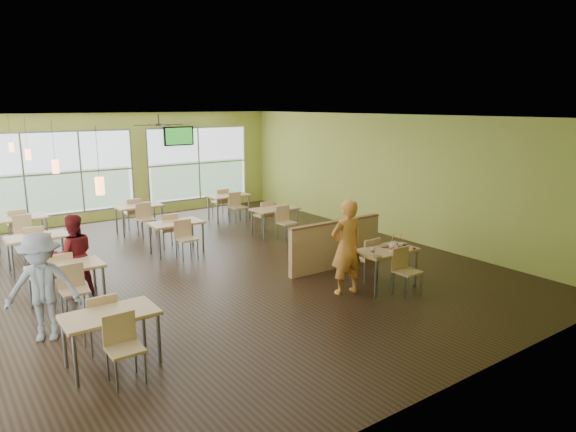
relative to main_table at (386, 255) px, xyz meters
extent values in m
plane|color=black|center=(-2.00, 3.00, -0.63)|extent=(12.00, 12.00, 0.00)
plane|color=white|center=(-2.00, 3.00, 2.57)|extent=(12.00, 12.00, 0.00)
cube|color=#B3BB4B|center=(-2.00, 9.00, 0.97)|extent=(10.00, 0.04, 3.20)
cube|color=#B3BB4B|center=(-2.00, -3.00, 0.97)|extent=(10.00, 0.04, 3.20)
cube|color=#B3BB4B|center=(3.00, 3.00, 0.97)|extent=(0.04, 12.00, 3.20)
cube|color=white|center=(-4.00, 8.98, 0.89)|extent=(4.50, 0.02, 2.35)
cube|color=white|center=(0.50, 8.98, 0.89)|extent=(3.50, 0.02, 2.35)
cube|color=#B7BABC|center=(-1.75, 8.97, -0.28)|extent=(8.00, 0.04, 0.05)
cube|color=#DDB577|center=(0.00, 0.00, 0.10)|extent=(1.20, 0.70, 0.04)
cube|color=brown|center=(0.00, 0.00, 0.07)|extent=(1.22, 0.71, 0.01)
cylinder|color=slate|center=(-0.54, -0.29, -0.28)|extent=(0.05, 0.05, 0.71)
cylinder|color=slate|center=(0.54, -0.29, -0.28)|extent=(0.05, 0.05, 0.71)
cylinder|color=slate|center=(-0.54, 0.29, -0.28)|extent=(0.05, 0.05, 0.71)
cylinder|color=slate|center=(0.54, 0.29, -0.28)|extent=(0.05, 0.05, 0.71)
cube|color=#DDB577|center=(0.00, 0.55, -0.18)|extent=(0.42, 0.42, 0.04)
cube|color=#DDB577|center=(0.00, 0.74, 0.04)|extent=(0.42, 0.04, 0.40)
cube|color=#DDB577|center=(0.00, -0.55, -0.18)|extent=(0.42, 0.42, 0.04)
cube|color=#DDB577|center=(0.00, -0.74, 0.04)|extent=(0.42, 0.04, 0.40)
cube|color=#DDB577|center=(0.00, 1.45, -0.13)|extent=(2.40, 0.12, 1.00)
cube|color=brown|center=(0.00, 1.45, 0.39)|extent=(2.40, 0.14, 0.04)
cube|color=#DDB577|center=(-5.20, 0.00, 0.10)|extent=(1.20, 0.70, 0.04)
cube|color=brown|center=(-5.20, 0.00, 0.07)|extent=(1.22, 0.71, 0.01)
cylinder|color=slate|center=(-5.74, -0.29, -0.28)|extent=(0.05, 0.05, 0.71)
cylinder|color=slate|center=(-4.66, -0.29, -0.28)|extent=(0.05, 0.05, 0.71)
cylinder|color=slate|center=(-5.74, 0.29, -0.28)|extent=(0.05, 0.05, 0.71)
cylinder|color=slate|center=(-4.66, 0.29, -0.28)|extent=(0.05, 0.05, 0.71)
cube|color=#DDB577|center=(-5.20, 0.55, -0.18)|extent=(0.42, 0.42, 0.04)
cube|color=#DDB577|center=(-5.20, 0.74, 0.04)|extent=(0.42, 0.04, 0.40)
cube|color=#DDB577|center=(-5.20, -0.55, -0.18)|extent=(0.42, 0.42, 0.04)
cube|color=#DDB577|center=(-5.20, -0.74, 0.04)|extent=(0.42, 0.04, 0.40)
cube|color=#DDB577|center=(-5.20, 2.50, 0.10)|extent=(1.20, 0.70, 0.04)
cube|color=brown|center=(-5.20, 2.50, 0.07)|extent=(1.22, 0.71, 0.01)
cylinder|color=slate|center=(-5.74, 2.21, -0.28)|extent=(0.05, 0.05, 0.71)
cylinder|color=slate|center=(-4.66, 2.21, -0.28)|extent=(0.05, 0.05, 0.71)
cylinder|color=slate|center=(-5.74, 2.79, -0.28)|extent=(0.05, 0.05, 0.71)
cylinder|color=slate|center=(-4.66, 2.79, -0.28)|extent=(0.05, 0.05, 0.71)
cube|color=#DDB577|center=(-5.20, 3.05, -0.18)|extent=(0.42, 0.42, 0.04)
cube|color=#DDB577|center=(-5.20, 3.24, 0.04)|extent=(0.42, 0.04, 0.40)
cube|color=#DDB577|center=(-5.20, 1.95, -0.18)|extent=(0.42, 0.42, 0.04)
cube|color=#DDB577|center=(-5.20, 1.76, 0.04)|extent=(0.42, 0.04, 0.40)
cube|color=#DDB577|center=(-5.20, 5.00, 0.10)|extent=(1.20, 0.70, 0.04)
cube|color=brown|center=(-5.20, 5.00, 0.07)|extent=(1.22, 0.71, 0.01)
cylinder|color=slate|center=(-5.74, 4.71, -0.28)|extent=(0.05, 0.05, 0.71)
cylinder|color=slate|center=(-4.66, 4.71, -0.28)|extent=(0.05, 0.05, 0.71)
cylinder|color=slate|center=(-5.74, 5.29, -0.28)|extent=(0.05, 0.05, 0.71)
cylinder|color=slate|center=(-4.66, 5.29, -0.28)|extent=(0.05, 0.05, 0.71)
cube|color=#DDB577|center=(-5.20, 5.55, -0.18)|extent=(0.42, 0.42, 0.04)
cube|color=#DDB577|center=(-5.20, 5.74, 0.04)|extent=(0.42, 0.04, 0.40)
cube|color=#DDB577|center=(-5.20, 4.45, -0.18)|extent=(0.42, 0.42, 0.04)
cube|color=#DDB577|center=(-5.20, 4.26, 0.04)|extent=(0.42, 0.04, 0.40)
cube|color=#DDB577|center=(-5.20, 7.20, 0.10)|extent=(1.20, 0.70, 0.04)
cube|color=brown|center=(-5.20, 7.20, 0.07)|extent=(1.22, 0.71, 0.01)
cylinder|color=slate|center=(-4.66, 6.91, -0.28)|extent=(0.05, 0.05, 0.71)
cylinder|color=slate|center=(-4.66, 7.49, -0.28)|extent=(0.05, 0.05, 0.71)
cube|color=#DDB577|center=(-5.20, 7.75, -0.18)|extent=(0.42, 0.42, 0.04)
cube|color=#DDB577|center=(-5.20, 7.94, 0.04)|extent=(0.42, 0.04, 0.40)
cube|color=#DDB577|center=(-5.20, 6.65, -0.18)|extent=(0.42, 0.42, 0.04)
cube|color=#DDB577|center=(-5.20, 6.46, 0.04)|extent=(0.42, 0.04, 0.40)
cube|color=#DDB577|center=(-2.30, 4.50, 0.10)|extent=(1.20, 0.70, 0.04)
cube|color=brown|center=(-2.30, 4.50, 0.07)|extent=(1.22, 0.71, 0.01)
cylinder|color=slate|center=(-2.84, 4.21, -0.28)|extent=(0.05, 0.05, 0.71)
cylinder|color=slate|center=(-1.76, 4.21, -0.28)|extent=(0.05, 0.05, 0.71)
cylinder|color=slate|center=(-2.84, 4.79, -0.28)|extent=(0.05, 0.05, 0.71)
cylinder|color=slate|center=(-1.76, 4.79, -0.28)|extent=(0.05, 0.05, 0.71)
cube|color=#DDB577|center=(-2.30, 5.05, -0.18)|extent=(0.42, 0.42, 0.04)
cube|color=#DDB577|center=(-2.30, 5.24, 0.04)|extent=(0.42, 0.04, 0.40)
cube|color=#DDB577|center=(-2.30, 3.95, -0.18)|extent=(0.42, 0.42, 0.04)
cube|color=#DDB577|center=(-2.30, 3.76, 0.04)|extent=(0.42, 0.04, 0.40)
cube|color=#DDB577|center=(-2.30, 7.00, 0.10)|extent=(1.20, 0.70, 0.04)
cube|color=brown|center=(-2.30, 7.00, 0.07)|extent=(1.22, 0.71, 0.01)
cylinder|color=slate|center=(-2.84, 6.71, -0.28)|extent=(0.05, 0.05, 0.71)
cylinder|color=slate|center=(-1.76, 6.71, -0.28)|extent=(0.05, 0.05, 0.71)
cylinder|color=slate|center=(-2.84, 7.29, -0.28)|extent=(0.05, 0.05, 0.71)
cylinder|color=slate|center=(-1.76, 7.29, -0.28)|extent=(0.05, 0.05, 0.71)
cube|color=#DDB577|center=(-2.30, 7.55, -0.18)|extent=(0.42, 0.42, 0.04)
cube|color=#DDB577|center=(-2.30, 7.74, 0.04)|extent=(0.42, 0.04, 0.40)
cube|color=#DDB577|center=(-2.30, 6.45, -0.18)|extent=(0.42, 0.42, 0.04)
cube|color=#DDB577|center=(-2.30, 6.26, 0.04)|extent=(0.42, 0.04, 0.40)
cube|color=#DDB577|center=(0.50, 4.50, 0.10)|extent=(1.20, 0.70, 0.04)
cube|color=brown|center=(0.50, 4.50, 0.07)|extent=(1.22, 0.71, 0.01)
cylinder|color=slate|center=(-0.04, 4.21, -0.28)|extent=(0.05, 0.05, 0.71)
cylinder|color=slate|center=(1.04, 4.21, -0.28)|extent=(0.05, 0.05, 0.71)
cylinder|color=slate|center=(-0.04, 4.79, -0.28)|extent=(0.05, 0.05, 0.71)
cylinder|color=slate|center=(1.04, 4.79, -0.28)|extent=(0.05, 0.05, 0.71)
cube|color=#DDB577|center=(0.50, 5.05, -0.18)|extent=(0.42, 0.42, 0.04)
cube|color=#DDB577|center=(0.50, 5.24, 0.04)|extent=(0.42, 0.04, 0.40)
cube|color=#DDB577|center=(0.50, 3.95, -0.18)|extent=(0.42, 0.42, 0.04)
cube|color=#DDB577|center=(0.50, 3.76, 0.04)|extent=(0.42, 0.04, 0.40)
cube|color=#DDB577|center=(0.50, 7.00, 0.10)|extent=(1.20, 0.70, 0.04)
cube|color=brown|center=(0.50, 7.00, 0.07)|extent=(1.22, 0.71, 0.01)
cylinder|color=slate|center=(-0.04, 6.71, -0.28)|extent=(0.05, 0.05, 0.71)
cylinder|color=slate|center=(1.04, 6.71, -0.28)|extent=(0.05, 0.05, 0.71)
cylinder|color=slate|center=(-0.04, 7.29, -0.28)|extent=(0.05, 0.05, 0.71)
cylinder|color=slate|center=(1.04, 7.29, -0.28)|extent=(0.05, 0.05, 0.71)
cube|color=#DDB577|center=(0.50, 7.55, -0.18)|extent=(0.42, 0.42, 0.04)
cube|color=#DDB577|center=(0.50, 7.74, 0.04)|extent=(0.42, 0.04, 0.40)
cube|color=#DDB577|center=(0.50, 6.45, -0.18)|extent=(0.42, 0.42, 0.04)
cube|color=#DDB577|center=(0.50, 6.26, 0.04)|extent=(0.42, 0.04, 0.40)
cylinder|color=#2D2119|center=(-5.20, 0.00, 2.22)|extent=(0.01, 0.01, 0.70)
cylinder|color=#F48246|center=(-5.20, 0.00, 1.82)|extent=(0.11, 0.11, 0.22)
cylinder|color=#2D2119|center=(-5.20, 2.50, 2.22)|extent=(0.01, 0.01, 0.70)
cylinder|color=#F48246|center=(-5.20, 2.50, 1.82)|extent=(0.11, 0.11, 0.22)
cylinder|color=#2D2119|center=(-5.20, 5.00, 2.22)|extent=(0.01, 0.01, 0.70)
cylinder|color=#F48246|center=(-5.20, 5.00, 1.82)|extent=(0.11, 0.11, 0.22)
cylinder|color=#2D2119|center=(-5.20, 7.20, 2.22)|extent=(0.01, 0.01, 0.70)
cylinder|color=#F48246|center=(-5.20, 7.20, 1.82)|extent=(0.11, 0.11, 0.22)
cylinder|color=#2D2119|center=(-2.00, 6.00, 2.45)|extent=(0.03, 0.03, 0.24)
cylinder|color=#2D2119|center=(-2.00, 6.00, 2.31)|extent=(0.16, 0.16, 0.06)
cube|color=#2D2119|center=(-1.65, 6.00, 2.31)|extent=(0.55, 0.10, 0.01)
cube|color=#2D2119|center=(-2.00, 6.35, 2.31)|extent=(0.10, 0.55, 0.01)
cube|color=#2D2119|center=(-2.35, 6.00, 2.31)|extent=(0.55, 0.10, 0.01)
cube|color=#2D2119|center=(-2.00, 5.65, 2.31)|extent=(0.10, 0.55, 0.01)
cube|color=black|center=(-0.20, 8.90, 1.82)|extent=(1.00, 0.06, 0.60)
cube|color=#248625|center=(-0.20, 8.87, 1.82)|extent=(0.90, 0.01, 0.52)
imported|color=orange|center=(-0.84, 0.19, 0.26)|extent=(0.71, 0.52, 1.77)
imported|color=maroon|center=(-4.92, 3.08, 0.12)|extent=(0.80, 0.66, 1.50)
imported|color=slate|center=(-5.76, 1.37, 0.19)|extent=(1.22, 0.98, 1.64)
cone|color=white|center=(-0.45, -0.09, 0.18)|extent=(0.09, 0.09, 0.12)
cylinder|color=red|center=(-0.45, -0.09, 0.18)|extent=(0.08, 0.08, 0.03)
cylinder|color=white|center=(-0.45, -0.09, 0.24)|extent=(0.09, 0.09, 0.01)
cylinder|color=#2C7FE4|center=(-0.45, -0.09, 0.35)|extent=(0.02, 0.06, 0.22)
cone|color=white|center=(-0.04, -0.18, 0.18)|extent=(0.10, 0.10, 0.13)
cylinder|color=red|center=(-0.04, -0.18, 0.19)|extent=(0.09, 0.09, 0.04)
cylinder|color=white|center=(-0.04, -0.18, 0.25)|extent=(0.10, 0.10, 0.01)
cylinder|color=yellow|center=(-0.04, -0.18, 0.37)|extent=(0.02, 0.06, 0.23)
cone|color=white|center=(0.05, -0.11, 0.18)|extent=(0.09, 0.09, 0.12)
cylinder|color=red|center=(0.05, -0.11, 0.18)|extent=(0.09, 0.09, 0.04)
cylinder|color=white|center=(0.05, -0.11, 0.25)|extent=(0.10, 0.10, 0.01)
cylinder|color=red|center=(0.05, -0.11, 0.35)|extent=(0.02, 0.06, 0.22)
cone|color=white|center=(0.20, -0.17, 0.18)|extent=(0.09, 0.09, 0.12)
cylinder|color=red|center=(0.20, -0.17, 0.18)|extent=(0.09, 0.09, 0.04)
cylinder|color=white|center=(0.20, -0.17, 0.25)|extent=(0.10, 0.10, 0.01)
cylinder|color=red|center=(0.20, -0.17, 0.35)|extent=(0.02, 0.06, 0.22)
cylinder|color=black|center=(0.44, 0.01, 0.12)|extent=(0.18, 0.18, 0.01)
torus|color=black|center=(0.44, 0.01, 0.16)|extent=(0.22, 0.22, 0.02)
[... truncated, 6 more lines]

